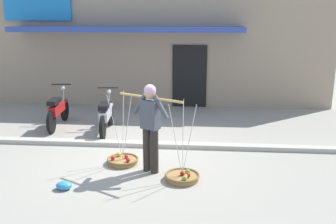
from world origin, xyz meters
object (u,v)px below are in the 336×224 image
at_px(fruit_basket_left_side, 123,160).
at_px(plastic_litter_bag, 64,185).
at_px(motorcycle_nearest_shop, 58,110).
at_px(fruit_vendor, 150,123).
at_px(fruit_basket_right_side, 182,176).
at_px(motorcycle_second_in_row, 106,115).

relative_size(fruit_basket_left_side, plastic_litter_bag, 5.18).
distance_m(motorcycle_nearest_shop, plastic_litter_bag, 3.95).
distance_m(fruit_vendor, fruit_basket_left_side, 1.15).
xyz_separation_m(fruit_basket_left_side, fruit_basket_right_side, (1.24, -0.69, 0.00)).
relative_size(motorcycle_nearest_shop, plastic_litter_bag, 6.50).
xyz_separation_m(fruit_basket_left_side, motorcycle_nearest_shop, (-2.25, 2.41, 0.38)).
xyz_separation_m(motorcycle_nearest_shop, motorcycle_second_in_row, (1.41, -0.38, 0.00)).
bearing_deg(motorcycle_nearest_shop, motorcycle_second_in_row, -15.16).
xyz_separation_m(fruit_basket_right_side, motorcycle_second_in_row, (-2.07, 2.72, 0.38)).
height_order(fruit_basket_right_side, plastic_litter_bag, fruit_basket_right_side).
xyz_separation_m(fruit_vendor, motorcycle_nearest_shop, (-2.87, 2.75, -0.52)).
xyz_separation_m(fruit_basket_right_side, plastic_litter_bag, (-2.02, -0.54, -0.01)).
bearing_deg(fruit_vendor, motorcycle_nearest_shop, 136.13).
height_order(fruit_vendor, motorcycle_second_in_row, fruit_vendor).
xyz_separation_m(fruit_basket_left_side, plastic_litter_bag, (-0.77, -1.23, -0.00)).
bearing_deg(motorcycle_second_in_row, fruit_basket_left_side, -67.70).
distance_m(fruit_basket_right_side, motorcycle_nearest_shop, 4.68).
bearing_deg(fruit_basket_right_side, motorcycle_nearest_shop, 138.37).
bearing_deg(fruit_basket_right_side, plastic_litter_bag, -164.96).
distance_m(fruit_basket_right_side, motorcycle_second_in_row, 3.44).
height_order(fruit_basket_left_side, motorcycle_nearest_shop, fruit_basket_left_side).
distance_m(fruit_basket_left_side, motorcycle_second_in_row, 2.23).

